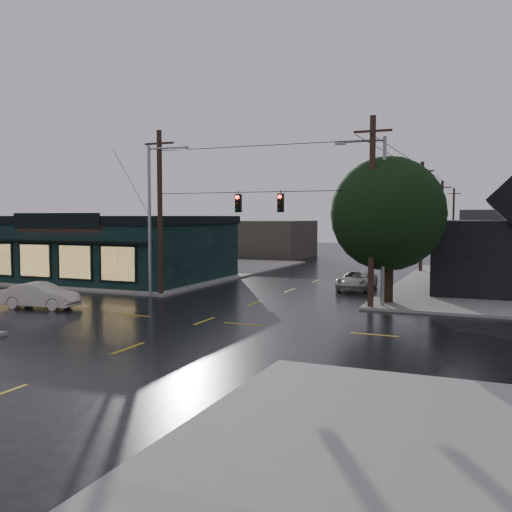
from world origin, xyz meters
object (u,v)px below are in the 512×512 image
at_px(utility_pole_nw, 161,296).
at_px(suv_silver, 357,280).
at_px(utility_pole_ne, 370,309).
at_px(sedan_cream, 41,296).
at_px(corner_tree, 388,214).

xyz_separation_m(utility_pole_nw, suv_silver, (10.51, 7.68, 0.64)).
xyz_separation_m(utility_pole_nw, utility_pole_ne, (13.00, 0.00, 0.00)).
distance_m(utility_pole_nw, utility_pole_ne, 13.00).
relative_size(utility_pole_ne, suv_silver, 2.20).
height_order(utility_pole_ne, suv_silver, utility_pole_ne).
distance_m(utility_pole_nw, sedan_cream, 7.41).
bearing_deg(corner_tree, suv_silver, 117.71).
xyz_separation_m(sedan_cream, suv_silver, (13.88, 14.25, -0.04)).
xyz_separation_m(corner_tree, utility_pole_nw, (-13.50, -1.98, -5.05)).
bearing_deg(utility_pole_nw, utility_pole_ne, 0.00).
height_order(corner_tree, utility_pole_ne, corner_tree).
height_order(corner_tree, sedan_cream, corner_tree).
distance_m(utility_pole_nw, suv_silver, 13.03).
bearing_deg(utility_pole_ne, suv_silver, 107.99).
bearing_deg(sedan_cream, corner_tree, -71.03).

